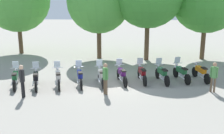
{
  "coord_description": "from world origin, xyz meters",
  "views": [
    {
      "loc": [
        0.91,
        -15.67,
        5.23
      ],
      "look_at": [
        0.0,
        0.5,
        0.9
      ],
      "focal_mm": 44.88,
      "sensor_mm": 36.0,
      "label": 1
    }
  ],
  "objects_px": {
    "person_1": "(214,75)",
    "tree_1": "(99,2)",
    "motorcycle_2": "(58,78)",
    "motorcycle_5": "(122,74)",
    "motorcycle_4": "(101,76)",
    "motorcycle_7": "(162,74)",
    "motorcycle_1": "(36,79)",
    "motorcycle_0": "(15,78)",
    "person_2": "(22,79)",
    "motorcycle_9": "(201,72)",
    "motorcycle_3": "(80,77)",
    "motorcycle_8": "(181,73)",
    "motorcycle_6": "(142,74)",
    "person_0": "(105,76)"
  },
  "relations": [
    {
      "from": "motorcycle_8",
      "to": "person_2",
      "type": "relative_size",
      "value": 1.24
    },
    {
      "from": "motorcycle_4",
      "to": "motorcycle_7",
      "type": "xyz_separation_m",
      "value": [
        3.61,
        0.62,
        0.0
      ]
    },
    {
      "from": "motorcycle_0",
      "to": "person_0",
      "type": "bearing_deg",
      "value": -115.97
    },
    {
      "from": "motorcycle_3",
      "to": "person_2",
      "type": "height_order",
      "value": "person_2"
    },
    {
      "from": "motorcycle_9",
      "to": "person_1",
      "type": "height_order",
      "value": "person_1"
    },
    {
      "from": "motorcycle_0",
      "to": "person_0",
      "type": "relative_size",
      "value": 1.27
    },
    {
      "from": "motorcycle_1",
      "to": "motorcycle_7",
      "type": "xyz_separation_m",
      "value": [
        7.23,
        1.38,
        0.0
      ]
    },
    {
      "from": "person_1",
      "to": "tree_1",
      "type": "bearing_deg",
      "value": -117.38
    },
    {
      "from": "motorcycle_0",
      "to": "motorcycle_6",
      "type": "distance_m",
      "value": 7.34
    },
    {
      "from": "motorcycle_8",
      "to": "motorcycle_7",
      "type": "bearing_deg",
      "value": 89.4
    },
    {
      "from": "person_0",
      "to": "person_2",
      "type": "height_order",
      "value": "person_2"
    },
    {
      "from": "motorcycle_3",
      "to": "motorcycle_5",
      "type": "height_order",
      "value": "same"
    },
    {
      "from": "motorcycle_1",
      "to": "tree_1",
      "type": "xyz_separation_m",
      "value": [
        2.83,
        7.53,
        4.02
      ]
    },
    {
      "from": "motorcycle_9",
      "to": "person_0",
      "type": "height_order",
      "value": "person_0"
    },
    {
      "from": "motorcycle_4",
      "to": "motorcycle_1",
      "type": "bearing_deg",
      "value": 88.07
    },
    {
      "from": "motorcycle_2",
      "to": "motorcycle_5",
      "type": "xyz_separation_m",
      "value": [
        3.61,
        0.85,
        0.0
      ]
    },
    {
      "from": "motorcycle_5",
      "to": "person_1",
      "type": "relative_size",
      "value": 1.29
    },
    {
      "from": "motorcycle_6",
      "to": "motorcycle_9",
      "type": "xyz_separation_m",
      "value": [
        3.61,
        0.57,
        -0.01
      ]
    },
    {
      "from": "person_0",
      "to": "motorcycle_8",
      "type": "bearing_deg",
      "value": -10.52
    },
    {
      "from": "motorcycle_4",
      "to": "person_2",
      "type": "height_order",
      "value": "person_2"
    },
    {
      "from": "motorcycle_9",
      "to": "tree_1",
      "type": "bearing_deg",
      "value": 36.51
    },
    {
      "from": "person_2",
      "to": "tree_1",
      "type": "bearing_deg",
      "value": 74.92
    },
    {
      "from": "motorcycle_2",
      "to": "motorcycle_4",
      "type": "bearing_deg",
      "value": -94.49
    },
    {
      "from": "motorcycle_3",
      "to": "motorcycle_5",
      "type": "relative_size",
      "value": 1.01
    },
    {
      "from": "motorcycle_4",
      "to": "motorcycle_6",
      "type": "relative_size",
      "value": 0.99
    },
    {
      "from": "motorcycle_9",
      "to": "person_1",
      "type": "xyz_separation_m",
      "value": [
        0.13,
        -2.13,
        0.46
      ]
    },
    {
      "from": "motorcycle_8",
      "to": "person_1",
      "type": "height_order",
      "value": "person_1"
    },
    {
      "from": "motorcycle_5",
      "to": "tree_1",
      "type": "relative_size",
      "value": 0.3
    },
    {
      "from": "motorcycle_0",
      "to": "motorcycle_5",
      "type": "relative_size",
      "value": 1.0
    },
    {
      "from": "motorcycle_2",
      "to": "motorcycle_9",
      "type": "distance_m",
      "value": 8.59
    },
    {
      "from": "motorcycle_4",
      "to": "motorcycle_8",
      "type": "distance_m",
      "value": 4.91
    },
    {
      "from": "motorcycle_3",
      "to": "motorcycle_2",
      "type": "bearing_deg",
      "value": 88.14
    },
    {
      "from": "motorcycle_1",
      "to": "motorcycle_7",
      "type": "relative_size",
      "value": 0.99
    },
    {
      "from": "motorcycle_2",
      "to": "person_2",
      "type": "xyz_separation_m",
      "value": [
        -1.37,
        -1.83,
        0.49
      ]
    },
    {
      "from": "motorcycle_9",
      "to": "person_2",
      "type": "height_order",
      "value": "person_2"
    },
    {
      "from": "motorcycle_6",
      "to": "motorcycle_8",
      "type": "relative_size",
      "value": 1.02
    },
    {
      "from": "motorcycle_9",
      "to": "tree_1",
      "type": "xyz_separation_m",
      "value": [
        -6.8,
        5.63,
        4.03
      ]
    },
    {
      "from": "motorcycle_1",
      "to": "motorcycle_2",
      "type": "xyz_separation_m",
      "value": [
        1.2,
        0.25,
        0.0
      ]
    },
    {
      "from": "motorcycle_6",
      "to": "motorcycle_7",
      "type": "bearing_deg",
      "value": -97.51
    },
    {
      "from": "motorcycle_2",
      "to": "motorcycle_9",
      "type": "bearing_deg",
      "value": -95.29
    },
    {
      "from": "motorcycle_3",
      "to": "person_2",
      "type": "bearing_deg",
      "value": 114.78
    },
    {
      "from": "motorcycle_5",
      "to": "person_2",
      "type": "relative_size",
      "value": 1.24
    },
    {
      "from": "motorcycle_9",
      "to": "tree_1",
      "type": "distance_m",
      "value": 9.71
    },
    {
      "from": "motorcycle_0",
      "to": "motorcycle_3",
      "type": "distance_m",
      "value": 3.64
    },
    {
      "from": "motorcycle_1",
      "to": "motorcycle_4",
      "type": "distance_m",
      "value": 3.69
    },
    {
      "from": "motorcycle_0",
      "to": "motorcycle_3",
      "type": "xyz_separation_m",
      "value": [
        3.61,
        0.48,
        0.0
      ]
    },
    {
      "from": "motorcycle_1",
      "to": "motorcycle_5",
      "type": "xyz_separation_m",
      "value": [
        4.82,
        1.09,
        0.0
      ]
    },
    {
      "from": "motorcycle_0",
      "to": "motorcycle_9",
      "type": "distance_m",
      "value": 11.0
    },
    {
      "from": "motorcycle_3",
      "to": "motorcycle_4",
      "type": "height_order",
      "value": "same"
    },
    {
      "from": "motorcycle_1",
      "to": "motorcycle_8",
      "type": "bearing_deg",
      "value": -94.54
    }
  ]
}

